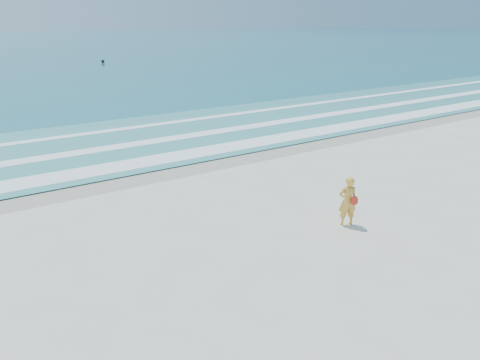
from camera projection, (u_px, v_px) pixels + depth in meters
ground at (337, 263)px, 11.29m from camera, size 400.00×400.00×0.00m
wet_sand at (171, 169)px, 18.32m from camera, size 400.00×2.40×0.00m
shallow at (124, 141)px, 22.21m from camera, size 400.00×10.00×0.01m
foam_near at (157, 160)px, 19.32m from camera, size 400.00×1.40×0.01m
foam_mid at (131, 145)px, 21.59m from camera, size 400.00×0.90×0.01m
foam_far at (107, 131)px, 24.16m from camera, size 400.00×0.60×0.01m
buoy at (103, 61)px, 59.99m from camera, size 0.42×0.42×0.42m
woman at (348, 201)px, 13.14m from camera, size 0.62×0.53×1.45m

